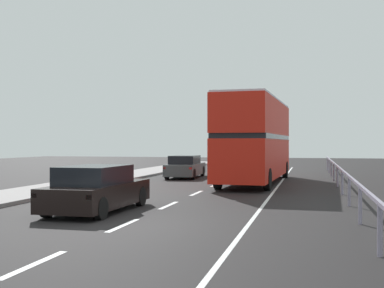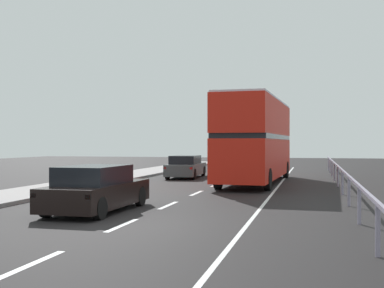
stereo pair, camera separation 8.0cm
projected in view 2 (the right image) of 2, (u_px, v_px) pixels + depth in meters
The scene contains 6 objects.
ground_plane at pixel (126, 226), 13.09m from camera, with size 73.79×120.00×0.10m, color black.
lane_paint_markings at pixel (242, 193), 21.08m from camera, with size 3.29×46.00×0.01m.
bridge_side_railing at pixel (342, 174), 20.41m from camera, with size 0.10×42.00×1.05m.
double_decker_bus_red at pixel (256, 139), 26.45m from camera, with size 2.99×11.38×4.44m.
hatchback_car_near at pixel (96, 189), 15.44m from camera, with size 1.93×4.59×1.43m.
sedan_car_ahead at pixel (186, 167), 30.48m from camera, with size 1.93×4.60×1.37m.
Camera 2 is at (4.81, -12.30, 2.14)m, focal length 46.40 mm.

